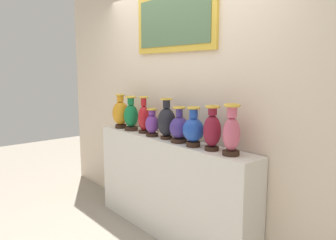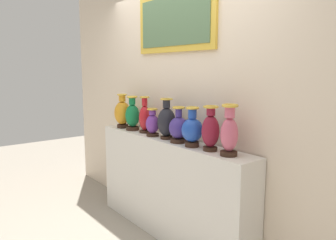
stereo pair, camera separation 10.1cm
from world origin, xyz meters
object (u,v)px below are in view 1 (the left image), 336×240
at_px(vase_amber, 121,113).
at_px(vase_burgundy, 212,130).
at_px(vase_onyx, 167,121).
at_px(vase_violet, 152,124).
at_px(vase_crimson, 144,117).
at_px(vase_indigo, 179,128).
at_px(vase_emerald, 131,116).
at_px(vase_rose, 232,132).
at_px(vase_sapphire, 193,129).

xyz_separation_m(vase_amber, vase_burgundy, (1.41, 0.01, -0.00)).
xyz_separation_m(vase_onyx, vase_burgundy, (0.60, -0.01, -0.00)).
bearing_deg(vase_violet, vase_amber, 179.03).
relative_size(vase_amber, vase_onyx, 0.99).
relative_size(vase_crimson, vase_violet, 1.37).
relative_size(vase_amber, vase_indigo, 1.17).
bearing_deg(vase_onyx, vase_indigo, -2.84).
xyz_separation_m(vase_crimson, vase_onyx, (0.39, -0.01, 0.01)).
relative_size(vase_violet, vase_indigo, 0.85).
bearing_deg(vase_amber, vase_violet, -0.97).
xyz_separation_m(vase_emerald, vase_violet, (0.42, -0.02, -0.04)).
relative_size(vase_emerald, vase_burgundy, 1.01).
distance_m(vase_indigo, vase_rose, 0.61).
xyz_separation_m(vase_indigo, vase_sapphire, (0.20, -0.02, 0.02)).
relative_size(vase_emerald, vase_onyx, 0.96).
bearing_deg(vase_rose, vase_emerald, -179.97).
bearing_deg(vase_onyx, vase_amber, -178.68).
height_order(vase_emerald, vase_indigo, vase_emerald).
height_order(vase_violet, vase_onyx, vase_onyx).
distance_m(vase_amber, vase_burgundy, 1.41).
bearing_deg(vase_sapphire, vase_violet, -179.71).
bearing_deg(vase_burgundy, vase_sapphire, -174.07).
height_order(vase_violet, vase_burgundy, vase_burgundy).
height_order(vase_burgundy, vase_rose, vase_rose).
bearing_deg(vase_indigo, vase_crimson, 178.04).
bearing_deg(vase_burgundy, vase_crimson, 179.09).
height_order(vase_emerald, vase_sapphire, vase_emerald).
distance_m(vase_amber, vase_emerald, 0.20).
distance_m(vase_sapphire, vase_rose, 0.41).
relative_size(vase_sapphire, vase_burgundy, 0.93).
bearing_deg(vase_violet, vase_crimson, 168.65).
bearing_deg(vase_crimson, vase_emerald, -175.10).
xyz_separation_m(vase_crimson, vase_indigo, (0.59, -0.02, -0.03)).
bearing_deg(vase_sapphire, vase_burgundy, 5.93).
relative_size(vase_onyx, vase_indigo, 1.18).
bearing_deg(vase_crimson, vase_onyx, -1.53).
height_order(vase_amber, vase_sapphire, vase_amber).
distance_m(vase_sapphire, vase_burgundy, 0.20).
bearing_deg(vase_sapphire, vase_indigo, 175.37).
relative_size(vase_emerald, vase_sapphire, 1.08).
bearing_deg(vase_emerald, vase_amber, -176.99).
xyz_separation_m(vase_onyx, vase_indigo, (0.19, -0.01, -0.04)).
xyz_separation_m(vase_amber, vase_indigo, (1.00, 0.01, -0.04)).
distance_m(vase_indigo, vase_sapphire, 0.21).
relative_size(vase_onyx, vase_burgundy, 1.05).
height_order(vase_crimson, vase_indigo, vase_crimson).
bearing_deg(vase_crimson, vase_indigo, -1.96).
xyz_separation_m(vase_amber, vase_violet, (0.62, -0.01, -0.05)).
bearing_deg(vase_indigo, vase_onyx, 177.16).
relative_size(vase_emerald, vase_violet, 1.34).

